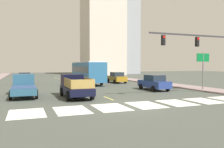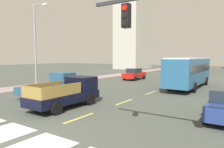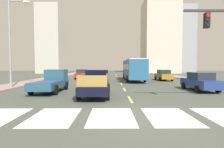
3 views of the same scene
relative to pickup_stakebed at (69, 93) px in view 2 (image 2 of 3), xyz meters
The scene contains 16 objects.
ground_plane 6.30m from the pickup_stakebed, 66.31° to the right, with size 160.00×160.00×0.00m, color #464C44.
sidewalk_left 15.87m from the pickup_stakebed, 129.10° to the left, with size 3.16×110.00×0.15m, color gray.
lane_dash_0 3.17m from the pickup_stakebed, 34.24° to the right, with size 0.16×2.40×0.01m, color #DBCA4D.
lane_dash_1 4.24m from the pickup_stakebed, 52.79° to the left, with size 0.16×2.40×0.01m, color #DBCA4D.
lane_dash_2 8.72m from the pickup_stakebed, 73.21° to the left, with size 0.16×2.40×0.01m, color #DBCA4D.
lane_dash_3 13.56m from the pickup_stakebed, 79.34° to the left, with size 0.16×2.40×0.01m, color #DBCA4D.
lane_dash_4 18.49m from the pickup_stakebed, 82.21° to the left, with size 0.16×2.40×0.01m, color #DBCA4D.
lane_dash_5 23.45m from the pickup_stakebed, 83.87° to the left, with size 0.16×2.40×0.01m, color #DBCA4D.
lane_dash_6 28.42m from the pickup_stakebed, 84.95° to the left, with size 0.16×2.40×0.01m, color #DBCA4D.
lane_dash_7 33.40m from the pickup_stakebed, 85.70° to the left, with size 0.16×2.40×0.01m, color #DBCA4D.
pickup_stakebed is the anchor object (origin of this frame).
pickup_dark 4.69m from the pickup_stakebed, 152.80° to the left, with size 2.18×5.20×1.96m.
city_bus 14.43m from the pickup_stakebed, 70.77° to the left, with size 2.72×10.80×3.32m.
sedan_mid 17.99m from the pickup_stakebed, 103.16° to the left, with size 2.02×4.40×1.72m.
streetlight_left 10.54m from the pickup_stakebed, 155.70° to the left, with size 2.20×0.28×9.00m.
tower_tall_centre 49.23m from the pickup_stakebed, 112.68° to the left, with size 7.29×10.79×21.81m, color #B5B4A6.
Camera 2 is at (7.81, -4.44, 3.40)m, focal length 33.35 mm.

